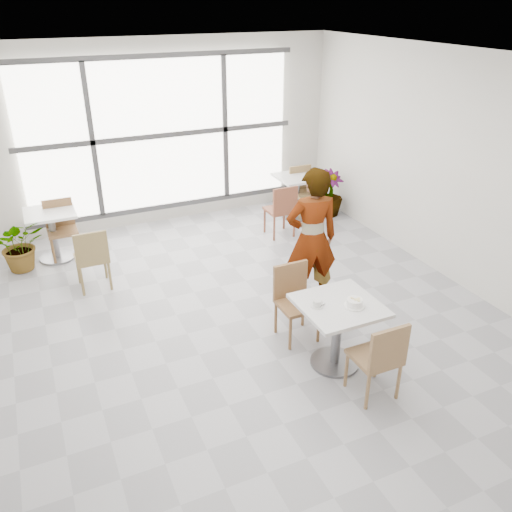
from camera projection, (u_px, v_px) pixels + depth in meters
name	position (u px, v px, depth m)	size (l,w,h in m)	color
floor	(246.00, 319.00, 6.41)	(7.00, 7.00, 0.00)	#9E9EA5
ceiling	(243.00, 59.00, 5.07)	(7.00, 7.00, 0.00)	white
wall_back	(161.00, 134.00, 8.59)	(6.00, 6.00, 0.00)	silver
wall_front	(495.00, 412.00, 2.89)	(6.00, 6.00, 0.00)	silver
wall_right	(456.00, 170.00, 6.85)	(7.00, 7.00, 0.00)	silver
window	(162.00, 135.00, 8.54)	(4.60, 0.07, 2.52)	white
main_table	(338.00, 323.00, 5.41)	(0.80, 0.80, 0.75)	silver
chair_near	(380.00, 356.00, 4.95)	(0.42, 0.42, 0.87)	olive
chair_far	(294.00, 296.00, 5.93)	(0.42, 0.42, 0.87)	brown
oatmeal_bowl	(355.00, 303.00, 5.25)	(0.21, 0.21, 0.09)	white
coffee_cup	(317.00, 304.00, 5.25)	(0.16, 0.13, 0.07)	silver
person	(312.00, 239.00, 6.35)	(0.66, 0.43, 1.80)	black
bg_table_left	(52.00, 228.00, 7.68)	(0.70, 0.70, 0.75)	white
bg_table_right	(297.00, 191.00, 9.14)	(0.70, 0.70, 0.75)	silver
bg_chair_left_near	(92.00, 256.00, 6.84)	(0.42, 0.42, 0.87)	olive
bg_chair_left_far	(61.00, 225.00, 7.75)	(0.42, 0.42, 0.87)	brown
bg_chair_right_near	(282.00, 208.00, 8.38)	(0.42, 0.42, 0.87)	brown
bg_chair_right_far	(302.00, 188.00, 9.24)	(0.42, 0.42, 0.87)	olive
plant_left	(20.00, 245.00, 7.42)	(0.69, 0.60, 0.76)	#5F8843
plant_right	(330.00, 193.00, 9.26)	(0.46, 0.46, 0.81)	#3D843F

